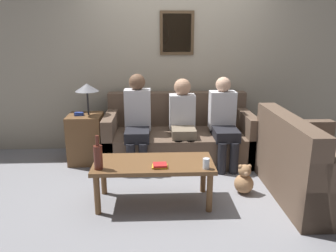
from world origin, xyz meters
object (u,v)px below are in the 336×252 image
(coffee_table, at_px, (154,168))
(person_left, at_px, (138,118))
(person_right, at_px, (224,119))
(wine_bottle, at_px, (98,156))
(drinking_glass, at_px, (206,164))
(couch_side, at_px, (312,170))
(teddy_bear, at_px, (244,181))
(person_middle, at_px, (183,118))
(couch_main, at_px, (178,137))

(coffee_table, xyz_separation_m, person_left, (-0.20, 1.05, 0.25))
(person_right, bearing_deg, wine_bottle, -140.64)
(drinking_glass, xyz_separation_m, person_left, (-0.71, 1.24, 0.14))
(couch_side, bearing_deg, drinking_glass, 102.11)
(couch_side, bearing_deg, wine_bottle, 95.58)
(teddy_bear, bearing_deg, person_right, 94.24)
(person_middle, height_order, teddy_bear, person_middle)
(wine_bottle, bearing_deg, drinking_glass, -2.10)
(coffee_table, xyz_separation_m, person_middle, (0.39, 1.09, 0.23))
(coffee_table, height_order, teddy_bear, coffee_table)
(person_left, bearing_deg, person_middle, 3.84)
(person_middle, bearing_deg, drinking_glass, -84.81)
(wine_bottle, bearing_deg, couch_side, 5.58)
(couch_main, height_order, wine_bottle, couch_main)
(couch_main, height_order, drinking_glass, couch_main)
(person_left, distance_m, person_right, 1.13)
(person_left, height_order, person_middle, person_left)
(coffee_table, bearing_deg, person_left, 101.01)
(person_left, bearing_deg, wine_bottle, -104.79)
(person_left, relative_size, person_middle, 1.06)
(coffee_table, xyz_separation_m, drinking_glass, (0.50, -0.19, 0.11))
(couch_side, relative_size, wine_bottle, 4.24)
(coffee_table, distance_m, person_middle, 1.18)
(wine_bottle, relative_size, person_right, 0.29)
(person_right, xyz_separation_m, teddy_bear, (0.06, -0.87, -0.47))
(coffee_table, xyz_separation_m, teddy_bear, (0.99, 0.16, -0.24))
(person_middle, distance_m, person_right, 0.54)
(couch_main, relative_size, coffee_table, 1.63)
(person_middle, height_order, person_right, person_right)
(couch_side, height_order, drinking_glass, couch_side)
(drinking_glass, distance_m, person_middle, 1.29)
(person_middle, bearing_deg, person_right, -6.14)
(coffee_table, height_order, person_right, person_right)
(couch_side, xyz_separation_m, person_left, (-1.89, 0.99, 0.34))
(drinking_glass, xyz_separation_m, teddy_bear, (0.48, 0.35, -0.35))
(drinking_glass, bearing_deg, wine_bottle, 177.90)
(couch_main, distance_m, drinking_glass, 1.46)
(coffee_table, relative_size, teddy_bear, 3.63)
(couch_side, height_order, person_middle, person_middle)
(wine_bottle, distance_m, person_right, 1.87)
(couch_main, xyz_separation_m, person_right, (0.58, -0.22, 0.31))
(couch_main, distance_m, teddy_bear, 1.27)
(coffee_table, bearing_deg, couch_side, 2.21)
(wine_bottle, height_order, teddy_bear, wine_bottle)
(drinking_glass, distance_m, person_left, 1.44)
(teddy_bear, bearing_deg, couch_side, -8.02)
(couch_main, height_order, person_right, person_right)
(person_right, bearing_deg, drinking_glass, -108.90)
(coffee_table, relative_size, drinking_glass, 11.59)
(couch_side, bearing_deg, person_right, 38.18)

